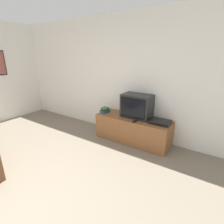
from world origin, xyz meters
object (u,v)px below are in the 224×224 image
object	(u,v)px
tv_stand	(133,129)
remote_on_stand	(135,121)
book_stack	(105,110)
set_top_box	(160,122)
television	(137,106)

from	to	relation	value
tv_stand	remote_on_stand	world-z (taller)	remote_on_stand
book_stack	remote_on_stand	xyz separation A→B (m)	(0.82, -0.15, -0.04)
book_stack	set_top_box	world-z (taller)	book_stack
tv_stand	remote_on_stand	bearing A→B (deg)	-56.30
tv_stand	remote_on_stand	xyz separation A→B (m)	(0.13, -0.19, 0.27)
television	set_top_box	world-z (taller)	television
tv_stand	remote_on_stand	distance (m)	0.36
set_top_box	remote_on_stand	bearing A→B (deg)	-156.88
set_top_box	tv_stand	bearing A→B (deg)	-179.97
television	remote_on_stand	size ratio (longest dim) A/B	4.07
tv_stand	television	size ratio (longest dim) A/B	2.57
television	remote_on_stand	bearing A→B (deg)	-70.63
remote_on_stand	set_top_box	size ratio (longest dim) A/B	0.40
book_stack	remote_on_stand	bearing A→B (deg)	-10.21
remote_on_stand	set_top_box	distance (m)	0.49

